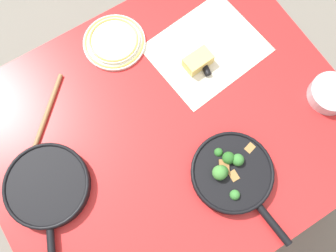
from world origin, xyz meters
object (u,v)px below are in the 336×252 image
object	(u,v)px
skillet_eggs	(47,187)
prep_bowl_steel	(330,93)
skillet_broccoli	(232,173)
cheese_block	(198,61)
grater_knife	(200,56)
dinner_plate_stack	(114,41)
wooden_spoon	(37,141)

from	to	relation	value
skillet_eggs	prep_bowl_steel	size ratio (longest dim) A/B	2.69
skillet_broccoli	cheese_block	xyz separation A→B (m)	(-0.13, -0.39, -0.00)
grater_knife	prep_bowl_steel	bearing A→B (deg)	-129.48
skillet_broccoli	dinner_plate_stack	xyz separation A→B (m)	(0.08, -0.62, -0.01)
wooden_spoon	cheese_block	distance (m)	0.62
grater_knife	cheese_block	distance (m)	0.03
skillet_broccoli	dinner_plate_stack	bearing A→B (deg)	-176.93
skillet_broccoli	wooden_spoon	bearing A→B (deg)	-136.37
cheese_block	prep_bowl_steel	xyz separation A→B (m)	(-0.32, 0.35, 0.00)
wooden_spoon	skillet_broccoli	bearing A→B (deg)	94.07
skillet_broccoli	skillet_eggs	distance (m)	0.59
skillet_broccoli	skillet_eggs	size ratio (longest dim) A/B	1.04
wooden_spoon	prep_bowl_steel	xyz separation A→B (m)	(-0.93, 0.39, 0.02)
cheese_block	dinner_plate_stack	xyz separation A→B (m)	(0.21, -0.23, -0.01)
prep_bowl_steel	grater_knife	bearing A→B (deg)	-51.20
skillet_broccoli	cheese_block	world-z (taller)	skillet_broccoli
cheese_block	skillet_broccoli	bearing A→B (deg)	71.90
wooden_spoon	prep_bowl_steel	bearing A→B (deg)	113.21
skillet_broccoli	grater_knife	distance (m)	0.44
skillet_eggs	prep_bowl_steel	xyz separation A→B (m)	(-0.97, 0.23, 0.00)
skillet_broccoli	wooden_spoon	size ratio (longest dim) A/B	1.30
skillet_broccoli	prep_bowl_steel	world-z (taller)	skillet_broccoli
grater_knife	cheese_block	bearing A→B (deg)	144.00
grater_knife	dinner_plate_stack	bearing A→B (deg)	59.45
dinner_plate_stack	skillet_broccoli	bearing A→B (deg)	97.51
grater_knife	dinner_plate_stack	world-z (taller)	dinner_plate_stack
wooden_spoon	skillet_eggs	bearing A→B (deg)	33.30
cheese_block	dinner_plate_stack	world-z (taller)	cheese_block
wooden_spoon	cheese_block	world-z (taller)	cheese_block
wooden_spoon	grater_knife	size ratio (longest dim) A/B	1.34
grater_knife	skillet_eggs	bearing A→B (deg)	112.95
wooden_spoon	dinner_plate_stack	size ratio (longest dim) A/B	1.38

